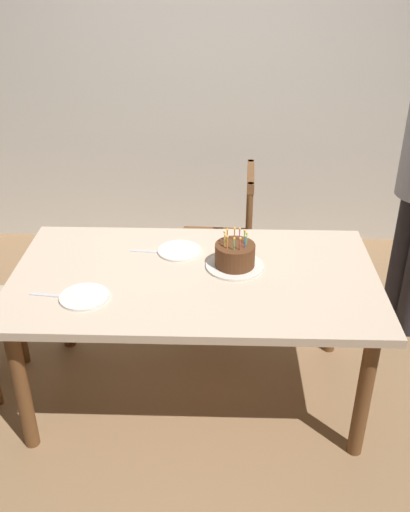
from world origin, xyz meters
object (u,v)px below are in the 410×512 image
at_px(dining_table, 195,289).
at_px(birthday_cake, 235,257).
at_px(plate_far_side, 179,251).
at_px(chair_spindle_back, 220,245).
at_px(plate_near_celebrant, 84,297).

xyz_separation_m(dining_table, birthday_cake, (0.19, 0.08, 0.14)).
xyz_separation_m(birthday_cake, plate_far_side, (-0.28, 0.14, -0.05)).
xyz_separation_m(dining_table, chair_spindle_back, (0.12, 0.80, -0.19)).
bearing_deg(plate_near_celebrant, plate_far_side, 48.01).
bearing_deg(plate_near_celebrant, dining_table, 24.44).
distance_m(plate_near_celebrant, chair_spindle_back, 1.21).
bearing_deg(dining_table, chair_spindle_back, 81.39).
bearing_deg(plate_near_celebrant, birthday_cake, 23.63).
relative_size(dining_table, birthday_cake, 6.20).
distance_m(dining_table, plate_near_celebrant, 0.53).
xyz_separation_m(plate_near_celebrant, chair_spindle_back, (0.60, 1.02, -0.28)).
bearing_deg(plate_far_side, plate_near_celebrant, -131.99).
xyz_separation_m(birthday_cake, chair_spindle_back, (-0.07, 0.73, -0.33)).
bearing_deg(dining_table, birthday_cake, 21.56).
height_order(birthday_cake, plate_near_celebrant, birthday_cake).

